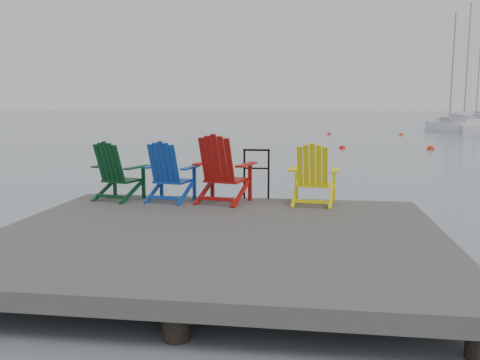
# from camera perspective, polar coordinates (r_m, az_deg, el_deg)

# --- Properties ---
(ground) EXTENTS (400.00, 400.00, 0.00)m
(ground) POSITION_cam_1_polar(r_m,az_deg,el_deg) (7.02, -2.41, -9.66)
(ground) COLOR slate
(ground) RESTS_ON ground
(dock) EXTENTS (6.00, 5.00, 1.40)m
(dock) POSITION_cam_1_polar(r_m,az_deg,el_deg) (6.92, -2.43, -6.92)
(dock) COLOR #2C2927
(dock) RESTS_ON ground
(handrail) EXTENTS (0.48, 0.04, 0.90)m
(handrail) POSITION_cam_1_polar(r_m,az_deg,el_deg) (9.13, 1.86, 1.27)
(handrail) COLOR black
(handrail) RESTS_ON dock
(chair_green) EXTENTS (0.96, 0.92, 1.03)m
(chair_green) POSITION_cam_1_polar(r_m,az_deg,el_deg) (9.26, -13.67, 0.99)
(chair_green) COLOR #0A3A1A
(chair_green) RESTS_ON dock
(chair_blue) EXTENTS (0.93, 0.88, 1.04)m
(chair_blue) POSITION_cam_1_polar(r_m,az_deg,el_deg) (8.95, -7.97, 0.94)
(chair_blue) COLOR #103FA7
(chair_blue) RESTS_ON dock
(chair_red) EXTENTS (1.07, 1.02, 1.17)m
(chair_red) POSITION_cam_1_polar(r_m,az_deg,el_deg) (8.71, -2.02, 1.23)
(chair_red) COLOR #A5100C
(chair_red) RESTS_ON dock
(chair_yellow) EXTENTS (0.88, 0.83, 1.04)m
(chair_yellow) POSITION_cam_1_polar(r_m,az_deg,el_deg) (8.60, 8.24, 0.61)
(chair_yellow) COLOR yellow
(chair_yellow) RESTS_ON dock
(sailboat_near) EXTENTS (2.63, 7.14, 9.82)m
(sailboat_near) POSITION_cam_1_polar(r_m,az_deg,el_deg) (45.15, 22.59, 5.44)
(sailboat_near) COLOR silver
(sailboat_near) RESTS_ON ground
(sailboat_mid) EXTENTS (5.95, 8.74, 11.93)m
(sailboat_mid) POSITION_cam_1_polar(r_m,az_deg,el_deg) (52.92, 23.70, 5.72)
(sailboat_mid) COLOR silver
(sailboat_mid) RESTS_ON ground
(sailboat_far) EXTENTS (7.71, 5.29, 10.67)m
(sailboat_far) POSITION_cam_1_polar(r_m,az_deg,el_deg) (63.13, 25.29, 5.94)
(sailboat_far) COLOR silver
(sailboat_far) RESTS_ON ground
(buoy_a) EXTENTS (0.39, 0.39, 0.39)m
(buoy_a) POSITION_cam_1_polar(r_m,az_deg,el_deg) (26.93, 20.61, 3.22)
(buoy_a) COLOR red
(buoy_a) RESTS_ON ground
(buoy_b) EXTENTS (0.34, 0.34, 0.34)m
(buoy_b) POSITION_cam_1_polar(r_m,az_deg,el_deg) (26.22, 11.40, 3.47)
(buoy_b) COLOR red
(buoy_b) RESTS_ON ground
(buoy_c) EXTENTS (0.34, 0.34, 0.34)m
(buoy_c) POSITION_cam_1_polar(r_m,az_deg,el_deg) (39.42, 17.65, 4.84)
(buoy_c) COLOR #D13F0C
(buoy_c) RESTS_ON ground
(buoy_d) EXTENTS (0.32, 0.32, 0.32)m
(buoy_d) POSITION_cam_1_polar(r_m,az_deg,el_deg) (38.70, 9.97, 5.04)
(buoy_d) COLOR red
(buoy_d) RESTS_ON ground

